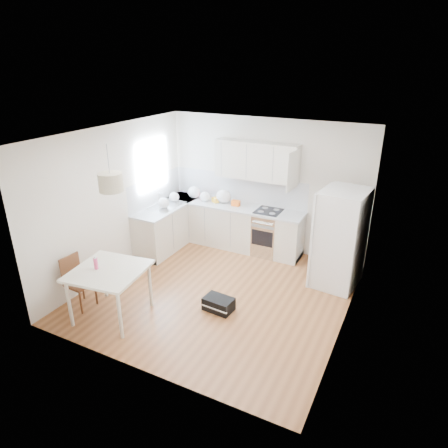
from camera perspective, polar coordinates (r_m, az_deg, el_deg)
name	(u,v)px	position (r m, az deg, el deg)	size (l,w,h in m)	color
floor	(218,292)	(6.99, -0.85, -9.69)	(4.20, 4.20, 0.00)	brown
ceiling	(217,134)	(6.00, -1.00, 12.67)	(4.20, 4.20, 0.00)	white
wall_back	(266,185)	(8.19, 5.96, 5.52)	(4.20, 4.20, 0.00)	silver
wall_left	(115,200)	(7.53, -15.24, 3.30)	(4.20, 4.20, 0.00)	silver
wall_right	(352,245)	(5.78, 17.86, -2.91)	(4.20, 4.20, 0.00)	silver
window_glassblock	(152,165)	(8.26, -10.19, 8.31)	(0.02, 1.00, 1.00)	#BFE0F9
cabinets_back	(232,226)	(8.46, 1.19, -0.35)	(3.00, 0.60, 0.88)	beige
cabinets_left	(169,226)	(8.54, -7.85, -0.33)	(0.60, 1.80, 0.88)	beige
counter_back	(232,206)	(8.29, 1.21, 2.58)	(3.02, 0.64, 0.04)	silver
counter_left	(168,206)	(8.38, -8.01, 2.57)	(0.64, 1.82, 0.04)	silver
backsplash_back	(239,188)	(8.44, 2.10, 5.16)	(3.00, 0.01, 0.58)	white
backsplash_left	(155,190)	(8.44, -9.78, 4.84)	(0.01, 1.80, 0.58)	white
upper_cabinets	(257,161)	(7.96, 4.67, 8.99)	(1.70, 0.32, 0.75)	beige
range_oven	(268,233)	(8.17, 6.25, -1.33)	(0.50, 0.61, 0.88)	silver
sink	(167,206)	(8.33, -8.21, 2.56)	(0.50, 0.80, 0.16)	silver
refrigerator	(341,239)	(7.15, 16.38, -2.02)	(0.83, 0.87, 1.74)	white
dining_table	(109,275)	(6.29, -16.12, -7.02)	(1.15, 1.15, 0.81)	beige
dining_chair	(80,283)	(6.81, -19.89, -7.89)	(0.36, 0.36, 0.86)	#502918
drink_bottle	(96,262)	(6.28, -17.86, -5.25)	(0.06, 0.06, 0.21)	#D53B6A
gym_bag	(219,304)	(6.50, -0.78, -11.35)	(0.46, 0.30, 0.21)	black
pendant_lamp	(111,182)	(5.65, -15.89, 5.75)	(0.33, 0.33, 0.26)	#B9B08F
grocery_bag_a	(194,192)	(8.71, -4.28, 4.55)	(0.29, 0.24, 0.26)	white
grocery_bag_b	(205,197)	(8.48, -2.75, 3.92)	(0.23, 0.20, 0.21)	white
grocery_bag_c	(224,196)	(8.38, -0.05, 3.97)	(0.32, 0.27, 0.29)	white
grocery_bag_d	(174,197)	(8.54, -7.13, 3.85)	(0.22, 0.19, 0.20)	white
grocery_bag_e	(164,203)	(8.17, -8.62, 2.98)	(0.24, 0.20, 0.22)	white
snack_orange	(236,203)	(8.23, 1.69, 3.00)	(0.17, 0.10, 0.12)	#E25914
snack_yellow	(215,200)	(8.44, -1.27, 3.45)	(0.15, 0.09, 0.10)	yellow
snack_red	(204,197)	(8.62, -2.82, 3.93)	(0.18, 0.11, 0.12)	red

